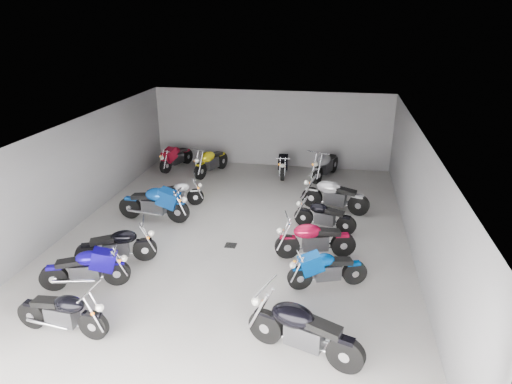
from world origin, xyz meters
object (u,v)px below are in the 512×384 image
motorcycle_right_a (303,331)px  motorcycle_back_a (176,157)px  drain_grate (231,245)px  motorcycle_left_f (177,194)px  motorcycle_left_e (155,204)px  motorcycle_back_b (211,161)px  motorcycle_right_d (314,239)px  motorcycle_right_e (324,216)px  motorcycle_left_a (63,313)px  motorcycle_back_e (325,165)px  motorcycle_back_d (284,164)px  motorcycle_left_c (117,246)px  motorcycle_right_c (327,269)px  motorcycle_right_f (334,195)px  motorcycle_left_b (86,269)px

motorcycle_right_a → motorcycle_back_a: motorcycle_right_a is taller
drain_grate → motorcycle_left_f: bearing=135.0°
motorcycle_left_e → motorcycle_back_b: (0.53, 4.63, -0.03)m
motorcycle_right_a → motorcycle_right_d: bearing=19.1°
motorcycle_back_a → motorcycle_left_e: bearing=120.4°
motorcycle_right_a → motorcycle_right_d: (-0.02, 3.86, -0.04)m
drain_grate → motorcycle_right_e: size_ratio=0.17×
motorcycle_left_a → motorcycle_back_a: bearing=-168.7°
motorcycle_back_b → motorcycle_right_d: bearing=145.3°
motorcycle_back_e → motorcycle_back_d: bearing=16.6°
motorcycle_back_b → motorcycle_right_a: bearing=133.2°
motorcycle_back_b → motorcycle_left_a: bearing=106.9°
motorcycle_left_e → motorcycle_left_f: bearing=168.1°
motorcycle_left_a → motorcycle_back_b: bearing=-177.6°
motorcycle_back_d → motorcycle_right_d: bearing=100.7°
motorcycle_left_c → motorcycle_right_c: bearing=66.5°
motorcycle_left_c → motorcycle_left_f: 3.92m
drain_grate → motorcycle_left_c: bearing=-151.5°
motorcycle_left_a → motorcycle_left_f: bearing=-176.3°
motorcycle_back_a → motorcycle_back_d: 4.57m
motorcycle_right_f → motorcycle_left_a: bearing=158.4°
drain_grate → motorcycle_back_d: bearing=83.5°
motorcycle_left_e → motorcycle_right_a: (5.12, -5.33, 0.01)m
motorcycle_left_a → motorcycle_back_b: (0.27, 10.18, 0.04)m
motorcycle_left_c → motorcycle_left_e: size_ratio=0.85×
motorcycle_left_b → motorcycle_left_a: bearing=-4.9°
motorcycle_right_d → motorcycle_back_b: bearing=22.5°
motorcycle_back_b → motorcycle_left_b: bearing=103.9°
motorcycle_right_f → motorcycle_back_d: motorcycle_right_f is taller
motorcycle_back_a → motorcycle_right_a: bearing=139.1°
motorcycle_right_d → motorcycle_left_f: bearing=46.7°
motorcycle_right_c → motorcycle_back_d: motorcycle_back_d is taller
motorcycle_left_e → motorcycle_back_b: bearing=175.3°
motorcycle_left_c → motorcycle_right_a: (5.07, -2.62, 0.07)m
motorcycle_right_c → motorcycle_right_f: bearing=-20.7°
motorcycle_right_a → motorcycle_back_d: (-1.66, 10.39, -0.09)m
motorcycle_left_e → motorcycle_right_e: bearing=94.6°
motorcycle_left_c → motorcycle_left_e: (-0.06, 2.71, 0.06)m
motorcycle_left_e → motorcycle_left_f: 1.24m
motorcycle_left_e → motorcycle_back_b: motorcycle_left_e is taller
motorcycle_right_d → motorcycle_right_f: bearing=-22.3°
motorcycle_left_c → motorcycle_right_f: bearing=107.0°
motorcycle_right_d → motorcycle_back_d: bearing=-0.2°
motorcycle_left_b → motorcycle_right_e: (5.44, 4.16, -0.04)m
motorcycle_right_e → motorcycle_back_d: size_ratio=0.94×
motorcycle_left_a → motorcycle_left_f: 6.75m
motorcycle_left_b → motorcycle_back_b: 8.56m
motorcycle_left_f → motorcycle_right_c: size_ratio=0.95×
motorcycle_left_b → motorcycle_left_c: size_ratio=1.02×
motorcycle_back_a → motorcycle_right_e: bearing=161.2°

